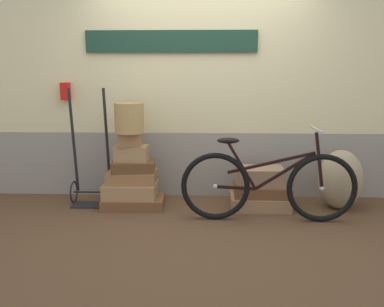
{
  "coord_description": "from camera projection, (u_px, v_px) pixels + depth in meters",
  "views": [
    {
      "loc": [
        0.05,
        -3.94,
        1.44
      ],
      "look_at": [
        -0.1,
        0.21,
        0.63
      ],
      "focal_mm": 37.5,
      "sensor_mm": 36.0,
      "label": 1
    }
  ],
  "objects": [
    {
      "name": "station_building",
      "position": [
        203.0,
        86.0,
        4.72
      ],
      "size": [
        7.26,
        0.74,
        2.64
      ],
      "color": "gray",
      "rests_on": "ground"
    },
    {
      "name": "suitcase_5",
      "position": [
        130.0,
        140.0,
        4.33
      ],
      "size": [
        0.26,
        0.2,
        0.14
      ],
      "primitive_type": "cube",
      "rotation": [
        0.0,
        0.0,
        0.07
      ],
      "color": "olive",
      "rests_on": "suitcase_4"
    },
    {
      "name": "suitcase_0",
      "position": [
        134.0,
        202.0,
        4.46
      ],
      "size": [
        0.68,
        0.44,
        0.11
      ],
      "primitive_type": "cube",
      "rotation": [
        0.0,
        0.0,
        0.03
      ],
      "color": "brown",
      "rests_on": "ground"
    },
    {
      "name": "ground",
      "position": [
        201.0,
        220.0,
        4.15
      ],
      "size": [
        9.26,
        5.2,
        0.06
      ],
      "primitive_type": "cube",
      "color": "#513823"
    },
    {
      "name": "wicker_basket",
      "position": [
        129.0,
        118.0,
        4.29
      ],
      "size": [
        0.31,
        0.31,
        0.32
      ],
      "primitive_type": "cylinder",
      "color": "#A8844C",
      "rests_on": "suitcase_5"
    },
    {
      "name": "suitcase_1",
      "position": [
        131.0,
        190.0,
        4.44
      ],
      "size": [
        0.58,
        0.39,
        0.16
      ],
      "primitive_type": "cube",
      "rotation": [
        0.0,
        0.0,
        0.0
      ],
      "color": "#9E754C",
      "rests_on": "suitcase_0"
    },
    {
      "name": "suitcase_8",
      "position": [
        260.0,
        176.0,
        4.39
      ],
      "size": [
        0.51,
        0.35,
        0.19
      ],
      "primitive_type": "cube",
      "rotation": [
        0.0,
        0.0,
        0.01
      ],
      "color": "#937051",
      "rests_on": "suitcase_7"
    },
    {
      "name": "bicycle",
      "position": [
        268.0,
        185.0,
        3.98
      ],
      "size": [
        1.74,
        0.46,
        0.94
      ],
      "color": "black",
      "rests_on": "ground"
    },
    {
      "name": "burlap_sack",
      "position": [
        340.0,
        180.0,
        4.36
      ],
      "size": [
        0.48,
        0.41,
        0.65
      ],
      "primitive_type": "ellipsoid",
      "color": "#9E8966",
      "rests_on": "ground"
    },
    {
      "name": "suitcase_4",
      "position": [
        132.0,
        153.0,
        4.39
      ],
      "size": [
        0.36,
        0.24,
        0.17
      ],
      "primitive_type": "cube",
      "rotation": [
        0.0,
        0.0,
        -0.04
      ],
      "color": "#9E754C",
      "rests_on": "suitcase_3"
    },
    {
      "name": "suitcase_6",
      "position": [
        259.0,
        201.0,
        4.43
      ],
      "size": [
        0.64,
        0.44,
        0.14
      ],
      "primitive_type": "cube",
      "rotation": [
        0.0,
        0.0,
        -0.0
      ],
      "color": "#9E754C",
      "rests_on": "ground"
    },
    {
      "name": "suitcase_7",
      "position": [
        262.0,
        190.0,
        4.41
      ],
      "size": [
        0.63,
        0.43,
        0.12
      ],
      "primitive_type": "cube",
      "rotation": [
        0.0,
        0.0,
        -0.04
      ],
      "color": "brown",
      "rests_on": "suitcase_6"
    },
    {
      "name": "suitcase_2",
      "position": [
        132.0,
        177.0,
        4.44
      ],
      "size": [
        0.54,
        0.37,
        0.13
      ],
      "primitive_type": "cube",
      "rotation": [
        0.0,
        0.0,
        0.02
      ],
      "color": "olive",
      "rests_on": "suitcase_1"
    },
    {
      "name": "luggage_trolley",
      "position": [
        91.0,
        176.0,
        4.53
      ],
      "size": [
        0.46,
        0.35,
        1.31
      ],
      "color": "black",
      "rests_on": "ground"
    },
    {
      "name": "suitcase_3",
      "position": [
        133.0,
        166.0,
        4.4
      ],
      "size": [
        0.49,
        0.35,
        0.11
      ],
      "primitive_type": "cube",
      "rotation": [
        0.0,
        0.0,
        0.1
      ],
      "color": "brown",
      "rests_on": "suitcase_2"
    }
  ]
}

